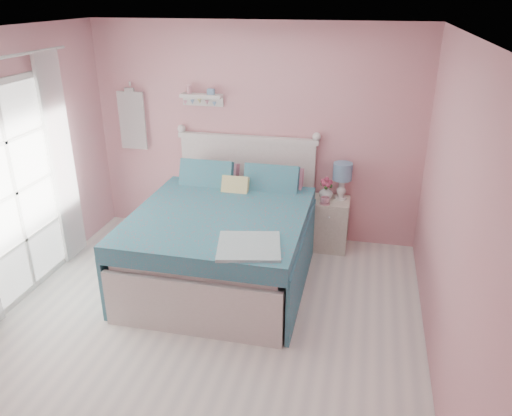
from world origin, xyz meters
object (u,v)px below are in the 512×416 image
at_px(teacup, 325,201).
at_px(nightstand, 330,224).
at_px(bed, 225,239).
at_px(table_lamp, 342,174).
at_px(vase, 326,192).

bearing_deg(teacup, nightstand, 64.63).
xyz_separation_m(bed, nightstand, (1.06, 0.88, -0.11)).
relative_size(table_lamp, vase, 2.57).
relative_size(nightstand, table_lamp, 1.40).
xyz_separation_m(vase, teacup, (0.01, -0.16, -0.04)).
xyz_separation_m(table_lamp, vase, (-0.17, -0.04, -0.22)).
height_order(bed, vase, bed).
height_order(nightstand, table_lamp, table_lamp).
distance_m(nightstand, table_lamp, 0.63).
bearing_deg(table_lamp, teacup, -130.17).
bearing_deg(teacup, table_lamp, 49.83).
relative_size(vase, teacup, 1.63).
distance_m(bed, nightstand, 1.38).
relative_size(bed, table_lamp, 5.03).
bearing_deg(table_lamp, vase, -167.83).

